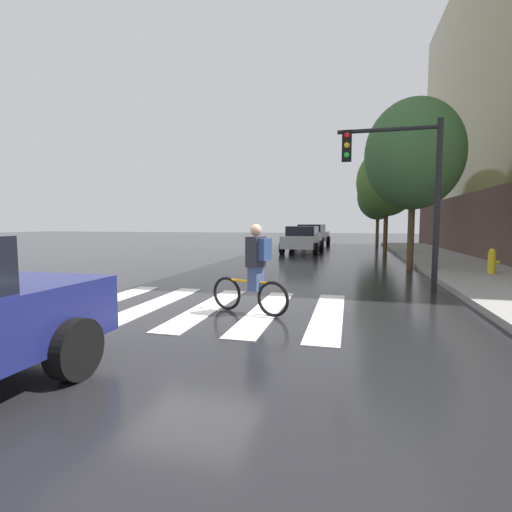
{
  "coord_description": "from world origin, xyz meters",
  "views": [
    {
      "loc": [
        3.06,
        -7.03,
        1.71
      ],
      "look_at": [
        1.21,
        0.32,
        1.05
      ],
      "focal_mm": 26.35,
      "sensor_mm": 36.0,
      "label": 1
    }
  ],
  "objects": [
    {
      "name": "fire_hydrant",
      "position": [
        7.34,
        5.99,
        0.53
      ],
      "size": [
        0.33,
        0.22,
        0.78
      ],
      "color": "gold",
      "rests_on": "sidewalk"
    },
    {
      "name": "ground_plane",
      "position": [
        0.0,
        0.0,
        0.0
      ],
      "size": [
        120.0,
        120.0,
        0.0
      ],
      "primitive_type": "plane",
      "color": "black"
    },
    {
      "name": "street_tree_far",
      "position": [
        5.09,
        23.59,
        3.78
      ],
      "size": [
        3.15,
        3.15,
        5.6
      ],
      "color": "#4C3823",
      "rests_on": "ground"
    },
    {
      "name": "street_tree_near",
      "position": [
        5.26,
        8.06,
        4.23
      ],
      "size": [
        3.52,
        3.52,
        6.26
      ],
      "color": "#4C3823",
      "rests_on": "ground"
    },
    {
      "name": "sedan_mid",
      "position": [
        0.38,
        14.79,
        0.79
      ],
      "size": [
        2.21,
        4.5,
        1.54
      ],
      "color": "#B7B7BC",
      "rests_on": "ground"
    },
    {
      "name": "traffic_light_near",
      "position": [
        4.26,
        2.91,
        2.86
      ],
      "size": [
        2.47,
        0.28,
        4.2
      ],
      "color": "black",
      "rests_on": "ground"
    },
    {
      "name": "crosswalk_stripes",
      "position": [
        0.28,
        0.0,
        0.01
      ],
      "size": [
        5.35,
        3.82,
        0.01
      ],
      "color": "silver",
      "rests_on": "ground"
    },
    {
      "name": "cyclist",
      "position": [
        1.34,
        -0.29,
        0.84
      ],
      "size": [
        1.64,
        0.6,
        1.69
      ],
      "color": "black",
      "rests_on": "ground"
    },
    {
      "name": "sedan_far",
      "position": [
        0.25,
        21.59,
        0.84
      ],
      "size": [
        2.56,
        4.85,
        1.62
      ],
      "color": "#B7B7BC",
      "rests_on": "ground"
    },
    {
      "name": "street_tree_mid",
      "position": [
        4.99,
        15.38,
        4.02
      ],
      "size": [
        3.34,
        3.34,
        5.95
      ],
      "color": "#4C3823",
      "rests_on": "ground"
    }
  ]
}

